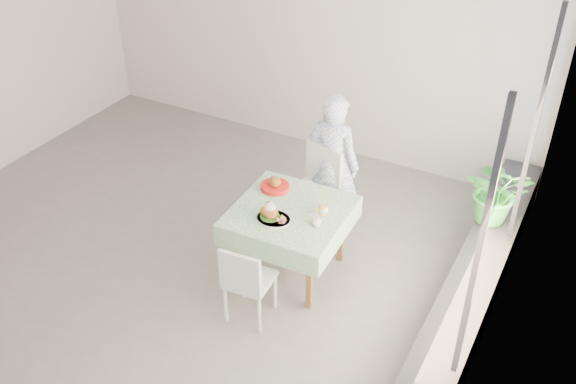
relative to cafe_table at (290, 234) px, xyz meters
The scene contains 14 objects.
floor 1.18m from the cafe_table, behind, with size 6.00×6.00×0.00m, color slate.
wall_back 2.83m from the cafe_table, 114.05° to the left, with size 6.00×0.02×2.80m, color silver.
wall_right 2.13m from the cafe_table, ahead, with size 0.02×5.00×2.80m, color silver.
window_pane 2.23m from the cafe_table, ahead, with size 0.01×4.80×2.18m, color #D1E0F9.
window_ledge 1.73m from the cafe_table, ahead, with size 0.40×4.80×0.50m, color black.
cafe_table is the anchor object (origin of this frame).
chair_far 0.69m from the cafe_table, 99.64° to the left, with size 0.58×0.58×0.98m.
chair_near 0.74m from the cafe_table, 92.20° to the right, with size 0.42×0.42×0.82m.
diner 0.95m from the cafe_table, 88.41° to the left, with size 0.57×0.37×1.56m, color #82A1D1.
main_dish 0.41m from the cafe_table, 110.83° to the right, with size 0.33×0.33×0.17m.
juice_cup_orange 0.46m from the cafe_table, 16.89° to the left, with size 0.09×0.09×0.26m.
juice_cup_lemonade 0.47m from the cafe_table, 16.95° to the right, with size 0.09×0.09×0.24m.
second_dish 0.50m from the cafe_table, 140.73° to the left, with size 0.28×0.28×0.13m.
potted_plant 2.01m from the cafe_table, 33.49° to the left, with size 0.60×0.52×0.66m, color #2A7E35.
Camera 1 is at (3.38, -4.23, 4.20)m, focal length 40.00 mm.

